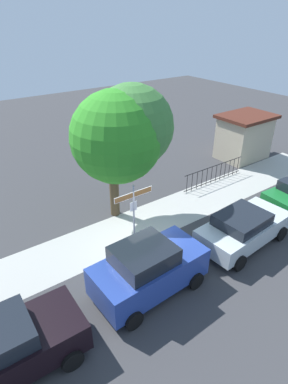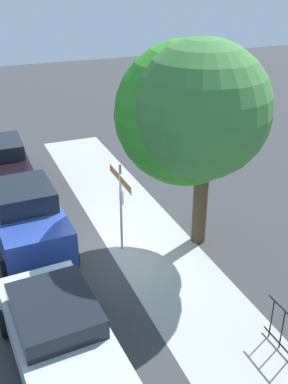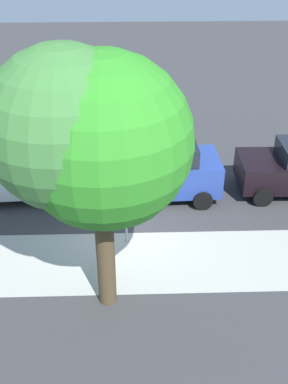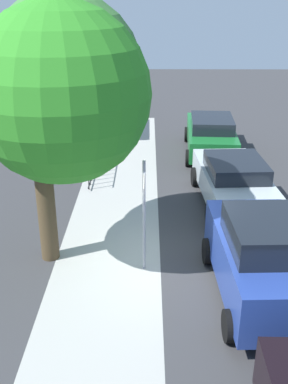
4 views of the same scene
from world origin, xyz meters
name	(u,v)px [view 4 (image 4 of 4)]	position (x,y,z in m)	size (l,w,h in m)	color
ground_plane	(160,265)	(0.00, 0.00, 0.00)	(60.00, 60.00, 0.00)	#38383A
sidewalk_strip	(113,226)	(2.00, 1.30, 0.00)	(24.00, 2.60, 0.00)	#A7A7A0
street_sign	(144,195)	(-0.12, 0.40, 1.92)	(1.78, 0.07, 2.76)	#9EA0A5
shade_tree	(63,88)	(0.52, 2.17, 4.20)	(4.52, 3.91, 6.22)	#4D3D27
car_blue	(264,258)	(-1.24, -2.14, 0.99)	(4.06, 2.20, 1.99)	#263E92
car_silver	(233,180)	(3.55, -2.31, 0.80)	(4.39, 2.28, 1.53)	silver
car_green	(211,134)	(8.35, -2.22, 0.82)	(4.68, 2.26, 1.57)	#196B2C
iron_fence	(95,154)	(6.68, 2.30, 0.56)	(4.53, 0.04, 1.07)	black
utility_shed	(71,103)	(10.94, 3.80, 1.49)	(3.48, 2.65, 2.92)	tan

